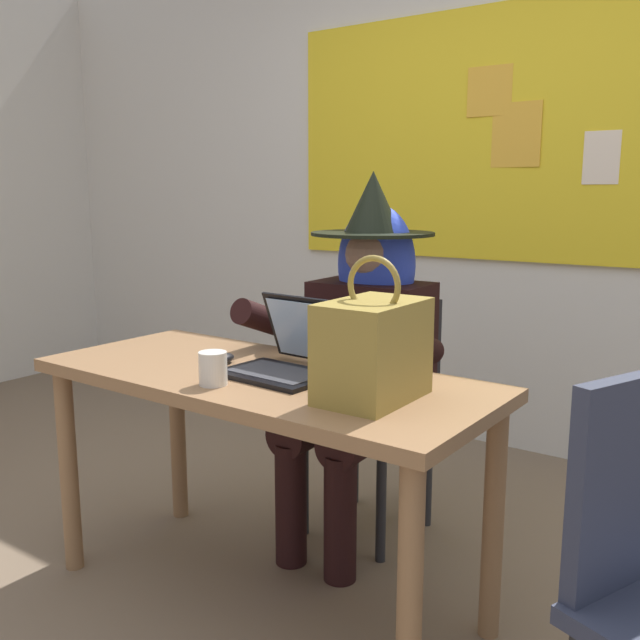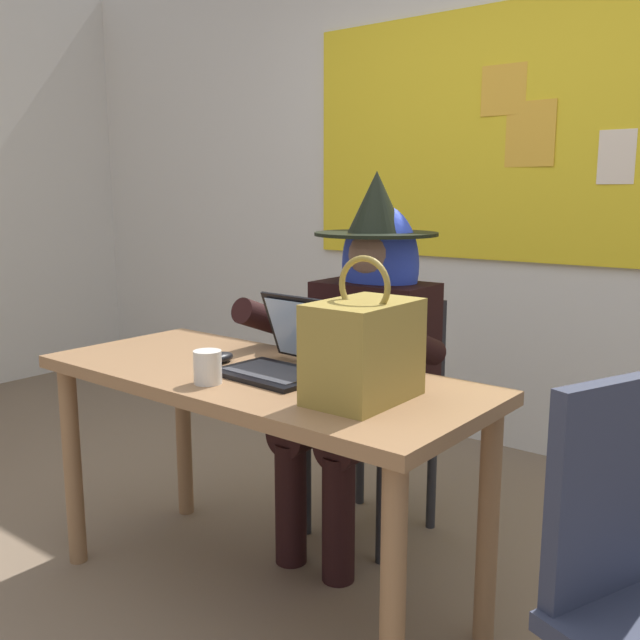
{
  "view_description": "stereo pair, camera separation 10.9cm",
  "coord_description": "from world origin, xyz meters",
  "px_view_note": "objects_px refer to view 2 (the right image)",
  "views": [
    {
      "loc": [
        1.2,
        -1.43,
        1.28
      ],
      "look_at": [
        -0.11,
        0.42,
        0.86
      ],
      "focal_mm": 39.11,
      "sensor_mm": 36.0,
      "label": 1
    },
    {
      "loc": [
        1.28,
        -1.37,
        1.28
      ],
      "look_at": [
        -0.11,
        0.42,
        0.86
      ],
      "focal_mm": 39.11,
      "sensor_mm": 36.0,
      "label": 2
    }
  ],
  "objects_px": {
    "person_costumed": "(366,337)",
    "coffee_mug": "(208,367)",
    "chair_at_desk": "(383,402)",
    "computer_mouse": "(220,358)",
    "desk_main": "(258,405)",
    "laptop": "(286,356)",
    "handbag": "(363,350)"
  },
  "relations": [
    {
      "from": "chair_at_desk",
      "to": "laptop",
      "type": "height_order",
      "value": "laptop"
    },
    {
      "from": "chair_at_desk",
      "to": "desk_main",
      "type": "bearing_deg",
      "value": -0.55
    },
    {
      "from": "person_costumed",
      "to": "computer_mouse",
      "type": "height_order",
      "value": "person_costumed"
    },
    {
      "from": "handbag",
      "to": "person_costumed",
      "type": "bearing_deg",
      "value": 123.56
    },
    {
      "from": "chair_at_desk",
      "to": "person_costumed",
      "type": "height_order",
      "value": "person_costumed"
    },
    {
      "from": "desk_main",
      "to": "laptop",
      "type": "xyz_separation_m",
      "value": [
        0.07,
        0.05,
        0.15
      ]
    },
    {
      "from": "chair_at_desk",
      "to": "coffee_mug",
      "type": "height_order",
      "value": "chair_at_desk"
    },
    {
      "from": "chair_at_desk",
      "to": "handbag",
      "type": "xyz_separation_m",
      "value": [
        0.39,
        -0.71,
        0.39
      ]
    },
    {
      "from": "computer_mouse",
      "to": "coffee_mug",
      "type": "distance_m",
      "value": 0.24
    },
    {
      "from": "computer_mouse",
      "to": "coffee_mug",
      "type": "bearing_deg",
      "value": -53.88
    },
    {
      "from": "chair_at_desk",
      "to": "laptop",
      "type": "distance_m",
      "value": 0.69
    },
    {
      "from": "person_costumed",
      "to": "coffee_mug",
      "type": "height_order",
      "value": "person_costumed"
    },
    {
      "from": "chair_at_desk",
      "to": "computer_mouse",
      "type": "relative_size",
      "value": 8.53
    },
    {
      "from": "chair_at_desk",
      "to": "handbag",
      "type": "bearing_deg",
      "value": 30.41
    },
    {
      "from": "computer_mouse",
      "to": "handbag",
      "type": "relative_size",
      "value": 0.28
    },
    {
      "from": "person_costumed",
      "to": "coffee_mug",
      "type": "bearing_deg",
      "value": -5.72
    },
    {
      "from": "computer_mouse",
      "to": "chair_at_desk",
      "type": "bearing_deg",
      "value": 71.75
    },
    {
      "from": "computer_mouse",
      "to": "desk_main",
      "type": "bearing_deg",
      "value": -4.36
    },
    {
      "from": "person_costumed",
      "to": "laptop",
      "type": "distance_m",
      "value": 0.5
    },
    {
      "from": "chair_at_desk",
      "to": "coffee_mug",
      "type": "distance_m",
      "value": 0.9
    },
    {
      "from": "desk_main",
      "to": "coffee_mug",
      "type": "xyz_separation_m",
      "value": [
        -0.02,
        -0.18,
        0.15
      ]
    },
    {
      "from": "desk_main",
      "to": "laptop",
      "type": "bearing_deg",
      "value": 31.62
    },
    {
      "from": "coffee_mug",
      "to": "desk_main",
      "type": "bearing_deg",
      "value": 83.34
    },
    {
      "from": "chair_at_desk",
      "to": "computer_mouse",
      "type": "xyz_separation_m",
      "value": [
        -0.2,
        -0.66,
        0.27
      ]
    },
    {
      "from": "chair_at_desk",
      "to": "handbag",
      "type": "distance_m",
      "value": 0.9
    },
    {
      "from": "handbag",
      "to": "coffee_mug",
      "type": "relative_size",
      "value": 3.98
    },
    {
      "from": "person_costumed",
      "to": "laptop",
      "type": "bearing_deg",
      "value": 3.51
    },
    {
      "from": "chair_at_desk",
      "to": "laptop",
      "type": "bearing_deg",
      "value": 6.09
    },
    {
      "from": "chair_at_desk",
      "to": "coffee_mug",
      "type": "relative_size",
      "value": 9.34
    },
    {
      "from": "coffee_mug",
      "to": "handbag",
      "type": "bearing_deg",
      "value": 17.84
    },
    {
      "from": "person_costumed",
      "to": "laptop",
      "type": "height_order",
      "value": "person_costumed"
    },
    {
      "from": "person_costumed",
      "to": "coffee_mug",
      "type": "relative_size",
      "value": 14.25
    }
  ]
}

